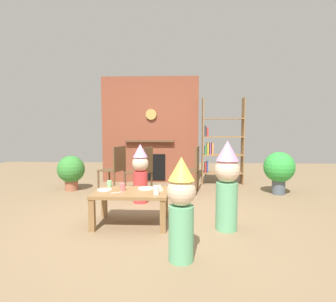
% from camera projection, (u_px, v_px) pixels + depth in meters
% --- Properties ---
extents(ground_plane, '(12.00, 12.00, 0.00)m').
position_uv_depth(ground_plane, '(156.00, 218.00, 3.86)').
color(ground_plane, '#846B4C').
extents(brick_fireplace_feature, '(2.20, 0.28, 2.40)m').
position_uv_depth(brick_fireplace_feature, '(150.00, 130.00, 6.36)').
color(brick_fireplace_feature, brown).
rests_on(brick_fireplace_feature, ground_plane).
extents(bookshelf, '(0.90, 0.28, 1.90)m').
position_uv_depth(bookshelf, '(219.00, 145.00, 6.12)').
color(bookshelf, olive).
rests_on(bookshelf, ground_plane).
extents(coffee_table, '(0.95, 0.63, 0.44)m').
position_uv_depth(coffee_table, '(131.00, 197.00, 3.59)').
color(coffee_table, olive).
rests_on(coffee_table, ground_plane).
extents(paper_cup_near_left, '(0.06, 0.06, 0.09)m').
position_uv_depth(paper_cup_near_left, '(109.00, 184.00, 3.84)').
color(paper_cup_near_left, '#8CD18C').
rests_on(paper_cup_near_left, coffee_table).
extents(paper_cup_near_right, '(0.07, 0.07, 0.11)m').
position_uv_depth(paper_cup_near_right, '(156.00, 190.00, 3.40)').
color(paper_cup_near_right, silver).
rests_on(paper_cup_near_right, coffee_table).
extents(paper_cup_center, '(0.07, 0.07, 0.09)m').
position_uv_depth(paper_cup_center, '(123.00, 187.00, 3.62)').
color(paper_cup_center, '#E5666B').
rests_on(paper_cup_center, coffee_table).
extents(paper_plate_front, '(0.21, 0.21, 0.01)m').
position_uv_depth(paper_plate_front, '(146.00, 188.00, 3.71)').
color(paper_plate_front, white).
rests_on(paper_plate_front, coffee_table).
extents(paper_plate_rear, '(0.18, 0.18, 0.01)m').
position_uv_depth(paper_plate_rear, '(105.00, 190.00, 3.63)').
color(paper_plate_rear, white).
rests_on(paper_plate_rear, coffee_table).
extents(birthday_cake_slice, '(0.10, 0.10, 0.08)m').
position_uv_depth(birthday_cake_slice, '(160.00, 187.00, 3.63)').
color(birthday_cake_slice, '#EAC68C').
rests_on(birthday_cake_slice, coffee_table).
extents(table_fork, '(0.14, 0.09, 0.01)m').
position_uv_depth(table_fork, '(116.00, 193.00, 3.49)').
color(table_fork, silver).
rests_on(table_fork, coffee_table).
extents(child_with_cone_hat, '(0.28, 0.28, 0.99)m').
position_uv_depth(child_with_cone_hat, '(181.00, 206.00, 2.60)').
color(child_with_cone_hat, '#66B27F').
rests_on(child_with_cone_hat, ground_plane).
extents(child_in_pink, '(0.31, 0.31, 1.11)m').
position_uv_depth(child_in_pink, '(227.00, 183.00, 3.38)').
color(child_in_pink, '#66B27F').
rests_on(child_in_pink, ground_plane).
extents(child_by_the_chairs, '(0.27, 0.27, 0.99)m').
position_uv_depth(child_by_the_chairs, '(140.00, 172.00, 4.62)').
color(child_by_the_chairs, '#D13838').
rests_on(child_by_the_chairs, ground_plane).
extents(dining_chair_left, '(0.51, 0.51, 0.90)m').
position_uv_depth(dining_chair_left, '(116.00, 167.00, 5.31)').
color(dining_chair_left, brown).
rests_on(dining_chair_left, ground_plane).
extents(dining_chair_middle, '(0.51, 0.51, 0.90)m').
position_uv_depth(dining_chair_middle, '(143.00, 169.00, 5.05)').
color(dining_chair_middle, brown).
rests_on(dining_chair_middle, ground_plane).
extents(dining_chair_right, '(0.46, 0.46, 0.90)m').
position_uv_depth(dining_chair_right, '(192.00, 167.00, 5.31)').
color(dining_chair_right, brown).
rests_on(dining_chair_right, ground_plane).
extents(potted_plant_tall, '(0.57, 0.57, 0.80)m').
position_uv_depth(potted_plant_tall, '(279.00, 169.00, 5.20)').
color(potted_plant_tall, '#4C5660').
rests_on(potted_plant_tall, ground_plane).
extents(potted_plant_short, '(0.54, 0.54, 0.70)m').
position_uv_depth(potted_plant_short, '(71.00, 170.00, 5.54)').
color(potted_plant_short, '#9E5B42').
rests_on(potted_plant_short, ground_plane).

